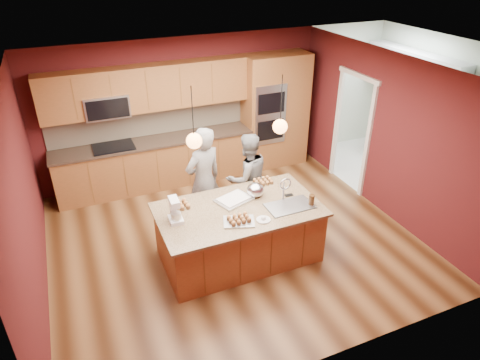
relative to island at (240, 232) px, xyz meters
name	(u,v)px	position (x,y,z in m)	size (l,w,h in m)	color
floor	(232,239)	(0.05, 0.44, -0.44)	(5.50, 5.50, 0.00)	#432410
ceiling	(230,71)	(0.05, 0.44, 2.26)	(5.50, 5.50, 0.00)	white
wall_back	(182,109)	(0.05, 2.94, 0.91)	(5.50, 5.50, 0.00)	#4E1517
wall_front	(327,270)	(0.05, -2.06, 0.91)	(5.50, 5.50, 0.00)	#4E1517
wall_left	(24,203)	(-2.70, 0.44, 0.91)	(5.00, 5.00, 0.00)	#4E1517
wall_right	(384,134)	(2.80, 0.44, 0.91)	(5.00, 5.00, 0.00)	#4E1517
cabinet_run	(152,137)	(-0.63, 2.69, 0.55)	(3.74, 0.64, 2.30)	brown
oven_column	(275,111)	(1.90, 2.64, 0.71)	(1.30, 0.62, 2.30)	brown
doorway_trim	(351,134)	(2.78, 1.24, 0.61)	(0.08, 1.11, 2.20)	white
laundry_room	(414,71)	(4.40, 1.64, 1.51)	(2.60, 2.70, 2.70)	beige
pendant_left	(194,141)	(-0.62, 0.00, 1.57)	(0.20, 0.20, 0.80)	black
pendant_right	(280,126)	(0.59, 0.00, 1.57)	(0.20, 0.20, 0.80)	black
island	(240,232)	(0.00, 0.00, 0.00)	(2.32, 1.30, 1.23)	brown
person_left	(204,181)	(-0.23, 0.91, 0.45)	(0.65, 0.42, 1.78)	black
person_right	(247,178)	(0.52, 0.91, 0.34)	(0.75, 0.59, 1.55)	gray
stand_mixer	(175,212)	(-0.92, 0.06, 0.56)	(0.19, 0.26, 0.34)	white
sheet_cake	(234,199)	(0.00, 0.22, 0.44)	(0.59, 0.51, 0.05)	silver
cooling_rack	(239,222)	(-0.15, -0.31, 0.43)	(0.41, 0.30, 0.02)	#A2A4A8
mixing_bowl	(255,190)	(0.34, 0.22, 0.52)	(0.26, 0.26, 0.22)	silver
plate	(263,220)	(0.18, -0.40, 0.42)	(0.20, 0.20, 0.01)	silver
tumbler	(312,200)	(0.98, -0.31, 0.50)	(0.08, 0.08, 0.16)	#3D2511
phone	(289,195)	(0.81, 0.04, 0.42)	(0.12, 0.07, 0.01)	black
cupcakes_left	(180,205)	(-0.77, 0.37, 0.45)	(0.26, 0.26, 0.08)	#C88347
cupcakes_rack	(239,219)	(-0.14, -0.31, 0.47)	(0.31, 0.23, 0.07)	#C88347
cupcakes_right	(263,181)	(0.62, 0.53, 0.45)	(0.30, 0.23, 0.07)	#C88347
washer	(406,145)	(4.28, 1.33, 0.07)	(0.63, 0.65, 1.02)	white
dryer	(386,136)	(4.27, 1.92, 0.05)	(0.60, 0.62, 0.97)	white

